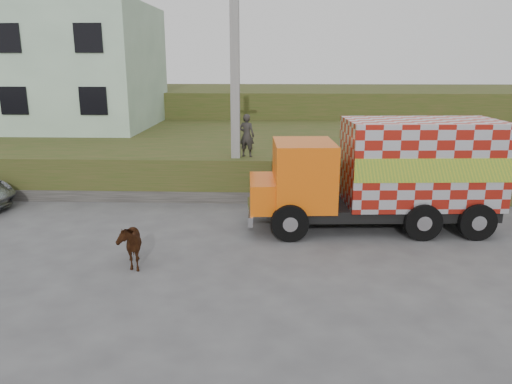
{
  "coord_description": "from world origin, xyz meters",
  "views": [
    {
      "loc": [
        0.4,
        -12.5,
        4.76
      ],
      "look_at": [
        -0.13,
        0.65,
        1.3
      ],
      "focal_mm": 35.0,
      "sensor_mm": 36.0,
      "label": 1
    }
  ],
  "objects_px": {
    "cow": "(128,243)",
    "pedestrian": "(247,135)",
    "utility_pole": "(235,82)",
    "cargo_truck": "(387,173)"
  },
  "relations": [
    {
      "from": "utility_pole",
      "to": "cow",
      "type": "bearing_deg",
      "value": -109.01
    },
    {
      "from": "cow",
      "to": "utility_pole",
      "type": "bearing_deg",
      "value": 50.88
    },
    {
      "from": "utility_pole",
      "to": "pedestrian",
      "type": "xyz_separation_m",
      "value": [
        0.37,
        0.2,
        -1.83
      ]
    },
    {
      "from": "cow",
      "to": "pedestrian",
      "type": "relative_size",
      "value": 0.89
    },
    {
      "from": "cargo_truck",
      "to": "pedestrian",
      "type": "relative_size",
      "value": 4.81
    },
    {
      "from": "cargo_truck",
      "to": "pedestrian",
      "type": "height_order",
      "value": "cargo_truck"
    },
    {
      "from": "cargo_truck",
      "to": "cow",
      "type": "bearing_deg",
      "value": -158.47
    },
    {
      "from": "utility_pole",
      "to": "cargo_truck",
      "type": "bearing_deg",
      "value": -32.72
    },
    {
      "from": "cow",
      "to": "pedestrian",
      "type": "bearing_deg",
      "value": 48.44
    },
    {
      "from": "utility_pole",
      "to": "pedestrian",
      "type": "height_order",
      "value": "utility_pole"
    }
  ]
}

